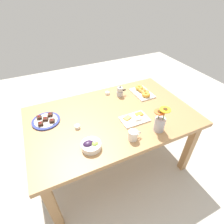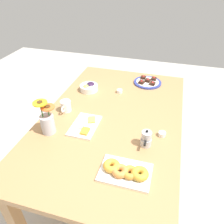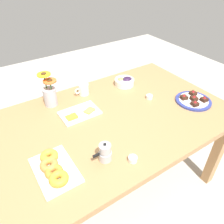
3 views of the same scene
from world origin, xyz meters
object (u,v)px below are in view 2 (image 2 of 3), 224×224
object	(u,v)px
moka_pot	(146,139)
jam_cup_honey	(162,134)
grape_bowl	(89,87)
jam_cup_berry	(120,91)
croissant_platter	(125,171)
dessert_plate	(148,82)
coffee_mug	(66,106)
flower_vase	(47,122)
dining_table	(112,125)
cheese_platter	(85,126)

from	to	relation	value
moka_pot	jam_cup_honey	bearing A→B (deg)	141.82
grape_bowl	jam_cup_berry	bearing A→B (deg)	96.90
croissant_platter	dessert_plate	world-z (taller)	same
croissant_platter	jam_cup_berry	world-z (taller)	croissant_platter
coffee_mug	flower_vase	xyz separation A→B (m)	(0.26, -0.00, 0.04)
coffee_mug	croissant_platter	size ratio (longest dim) A/B	0.40
grape_bowl	moka_pot	distance (m)	0.81
coffee_mug	moka_pot	distance (m)	0.67
dining_table	grape_bowl	size ratio (longest dim) A/B	10.18
coffee_mug	croissant_platter	distance (m)	0.73
coffee_mug	dining_table	bearing A→B (deg)	94.01
coffee_mug	jam_cup_berry	distance (m)	0.50
jam_cup_berry	flower_vase	xyz separation A→B (m)	(0.64, -0.33, 0.07)
dining_table	jam_cup_berry	size ratio (longest dim) A/B	33.33
dining_table	dessert_plate	size ratio (longest dim) A/B	6.29
jam_cup_honey	jam_cup_berry	bearing A→B (deg)	-139.17
jam_cup_berry	flower_vase	distance (m)	0.72
jam_cup_honey	jam_cup_berry	xyz separation A→B (m)	(-0.47, -0.41, 0.00)
dining_table	moka_pot	bearing A→B (deg)	50.90
flower_vase	jam_cup_honey	bearing A→B (deg)	102.81
jam_cup_honey	dining_table	bearing A→B (deg)	-107.20
coffee_mug	dessert_plate	size ratio (longest dim) A/B	0.44
coffee_mug	cheese_platter	bearing A→B (deg)	55.89
croissant_platter	cheese_platter	bearing A→B (deg)	-131.78
cheese_platter	flower_vase	world-z (taller)	flower_vase
jam_cup_berry	dessert_plate	distance (m)	0.32
dining_table	flower_vase	world-z (taller)	flower_vase
dining_table	cheese_platter	bearing A→B (deg)	-41.33
dining_table	dessert_plate	xyz separation A→B (m)	(-0.60, 0.18, 0.10)
cheese_platter	croissant_platter	xyz separation A→B (m)	(0.32, 0.36, 0.01)
dessert_plate	flower_vase	xyz separation A→B (m)	(0.88, -0.54, 0.07)
jam_cup_berry	dessert_plate	world-z (taller)	dessert_plate
cheese_platter	flower_vase	distance (m)	0.25
grape_bowl	jam_cup_honey	bearing A→B (deg)	57.05
jam_cup_berry	dessert_plate	bearing A→B (deg)	139.06
flower_vase	croissant_platter	bearing A→B (deg)	70.25
dining_table	moka_pot	size ratio (longest dim) A/B	13.45
dessert_plate	coffee_mug	bearing A→B (deg)	-40.67
croissant_platter	dessert_plate	bearing A→B (deg)	-178.13
jam_cup_berry	croissant_platter	bearing A→B (deg)	16.16
grape_bowl	croissant_platter	size ratio (longest dim) A/B	0.56
grape_bowl	cheese_platter	size ratio (longest dim) A/B	0.60
coffee_mug	dessert_plate	distance (m)	0.82
coffee_mug	cheese_platter	xyz separation A→B (m)	(0.14, 0.21, -0.03)
grape_bowl	flower_vase	bearing A→B (deg)	-5.41
grape_bowl	jam_cup_honey	xyz separation A→B (m)	(0.44, 0.68, -0.01)
croissant_platter	coffee_mug	bearing A→B (deg)	-129.14
flower_vase	dining_table	bearing A→B (deg)	128.23
croissant_platter	flower_vase	bearing A→B (deg)	-109.75
dining_table	jam_cup_berry	bearing A→B (deg)	-174.82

